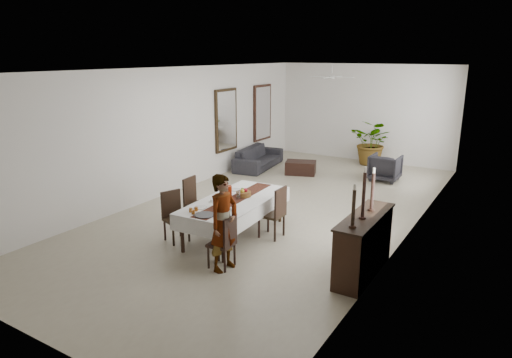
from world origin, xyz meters
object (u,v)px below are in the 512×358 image
object	(u,v)px
dining_table_top	(235,201)
sideboard_body	(364,246)
woman	(224,223)
red_pitcher	(228,191)
sofa	(259,158)

from	to	relation	value
dining_table_top	sideboard_body	distance (m)	2.73
woman	sideboard_body	size ratio (longest dim) A/B	1.00
red_pitcher	dining_table_top	bearing A→B (deg)	-27.80
sofa	woman	bearing A→B (deg)	-161.56
red_pitcher	sofa	world-z (taller)	red_pitcher
woman	red_pitcher	bearing A→B (deg)	39.11
red_pitcher	sideboard_body	xyz separation A→B (m)	(2.96, -0.40, -0.37)
red_pitcher	woman	size ratio (longest dim) A/B	0.12
dining_table_top	red_pitcher	xyz separation A→B (m)	(-0.26, 0.14, 0.14)
dining_table_top	sofa	world-z (taller)	dining_table_top
dining_table_top	sofa	distance (m)	5.69
sideboard_body	sofa	xyz separation A→B (m)	(-5.25, 5.34, -0.17)
sofa	sideboard_body	bearing A→B (deg)	-143.73
dining_table_top	sofa	bearing A→B (deg)	113.44
woman	sofa	xyz separation A→B (m)	(-3.20, 6.38, -0.50)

